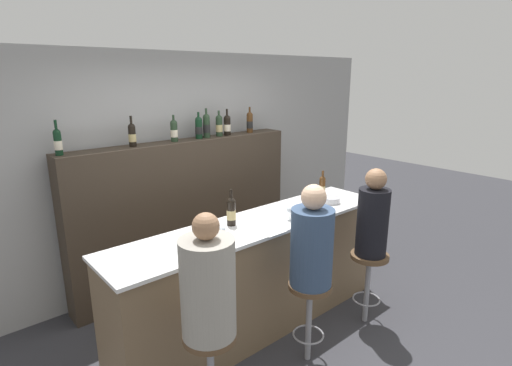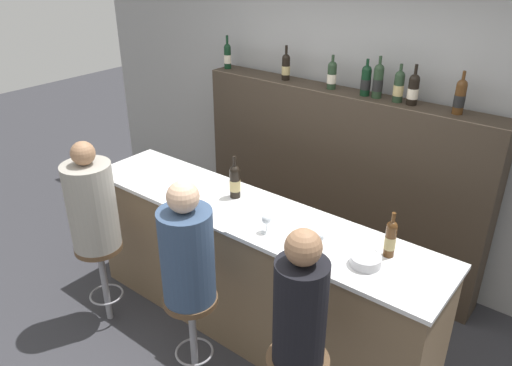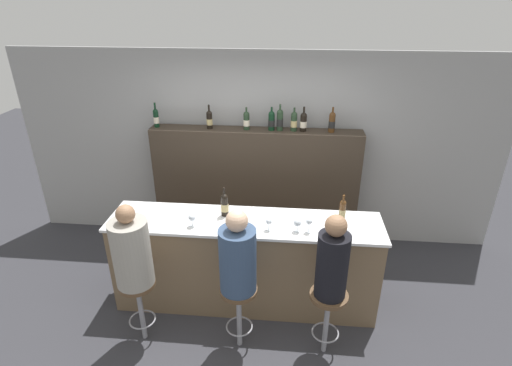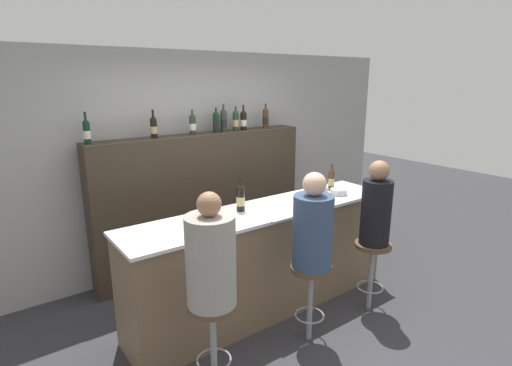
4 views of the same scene
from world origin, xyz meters
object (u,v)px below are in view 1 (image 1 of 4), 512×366
Objects in this scene: metal_bowl at (331,200)px; guest_seated_right at (373,217)px; wine_bottle_backbar_3 at (199,127)px; wine_bottle_counter_0 at (231,211)px; wine_bottle_backbar_0 at (58,142)px; wine_glass_0 at (221,231)px; wine_bottle_backbar_4 at (207,126)px; wine_glass_2 at (311,204)px; wine_glass_1 at (290,210)px; guest_seated_middle at (312,243)px; wine_bottle_backbar_2 at (174,130)px; guest_seated_left at (208,285)px; wine_bottle_backbar_6 at (227,125)px; wine_glass_3 at (319,200)px; wine_bottle_backbar_1 at (132,135)px; bar_stool_right at (369,270)px; wine_bottle_backbar_7 at (250,122)px; bar_stool_left at (210,354)px; wine_bottle_counter_1 at (322,187)px; bar_stool_middle at (310,301)px; wine_bottle_backbar_5 at (219,125)px.

guest_seated_right is at bearing -98.84° from metal_bowl.
wine_bottle_counter_0 is at bearing -110.48° from wine_bottle_backbar_3.
wine_glass_0 is at bearing -61.36° from wine_bottle_backbar_0.
wine_glass_2 is at bearing -80.01° from wine_bottle_backbar_4.
wine_glass_1 is 0.16× the size of guest_seated_middle.
wine_glass_0 reaches higher than metal_bowl.
guest_seated_left is at bearing -114.80° from wine_bottle_backbar_2.
wine_bottle_counter_0 is at bearing -125.85° from wine_bottle_backbar_6.
wine_glass_0 is at bearing 137.48° from guest_seated_middle.
wine_glass_1 is at bearing -74.83° from wine_bottle_backbar_2.
wine_bottle_backbar_3 reaches higher than wine_glass_3.
wine_bottle_backbar_1 is 2.65m from bar_stool_right.
wine_glass_1 is at bearing 140.81° from guest_seated_right.
wine_bottle_backbar_4 is at bearing 180.00° from wine_bottle_backbar_7.
wine_glass_2 is at bearing 180.00° from wine_glass_3.
guest_seated_middle is at bearing -148.95° from metal_bowl.
bar_stool_right is (0.26, -1.86, -1.23)m from wine_bottle_backbar_6.
guest_seated_left is at bearing -81.03° from wine_bottle_backbar_0.
wine_bottle_backbar_0 is at bearing 137.97° from wine_glass_1.
wine_bottle_backbar_0 reaches higher than wine_bottle_backbar_1.
bar_stool_right is at bearing -52.36° from wine_bottle_backbar_1.
wine_bottle_backbar_2 is 1.99m from guest_seated_middle.
wine_bottle_backbar_4 is 0.46× the size of bar_stool_right.
guest_seated_middle is at bearing -143.06° from wine_glass_3.
wine_glass_0 reaches higher than wine_glass_2.
bar_stool_left is (-1.23, -0.48, -0.60)m from wine_glass_1.
wine_bottle_backbar_6 is 2.53m from guest_seated_left.
bar_stool_left is at bearing -130.06° from wine_bottle_backbar_6.
wine_bottle_backbar_6 is at bearing 49.94° from guest_seated_left.
wine_bottle_backbar_0 reaches higher than wine_bottle_counter_1.
guest_seated_right is (1.37, -0.48, -0.08)m from wine_glass_0.
bar_stool_right is (0.55, -1.86, -1.24)m from wine_bottle_backbar_4.
bar_stool_right is (-0.09, -0.56, -0.54)m from metal_bowl.
wine_bottle_backbar_1 is at bearing 129.27° from wine_glass_2.
bar_stool_left is at bearing -158.54° from wine_glass_1.
wine_bottle_backbar_4 is at bearing 65.04° from wine_bottle_counter_0.
guest_seated_left is 1.11m from bar_stool_middle.
wine_bottle_counter_0 is at bearing 40.46° from wine_glass_0.
wine_bottle_backbar_6 reaches higher than wine_bottle_backbar_5.
wine_bottle_counter_1 is 1.61× the size of metal_bowl.
wine_bottle_backbar_5 is at bearing 52.10° from bar_stool_left.
wine_bottle_backbar_4 is 1.77× the size of metal_bowl.
wine_bottle_backbar_3 reaches higher than guest_seated_left.
guest_seated_left reaches higher than guest_seated_middle.
wine_glass_0 is at bearing -177.09° from metal_bowl.
wine_bottle_backbar_4 is 1.55m from wine_glass_3.
wine_bottle_backbar_7 reaches higher than bar_stool_left.
metal_bowl is at bearing -74.96° from wine_bottle_backbar_6.
wine_bottle_backbar_1 reaches higher than wine_glass_3.
wine_bottle_backbar_2 reaches higher than wine_bottle_counter_0.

